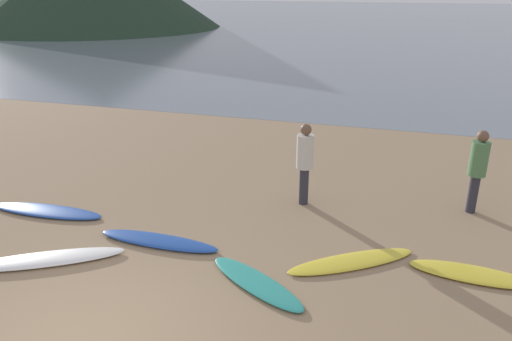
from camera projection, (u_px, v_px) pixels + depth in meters
The scene contains 10 objects.
ground_plane at pixel (272, 139), 15.33m from camera, with size 120.00×120.00×0.20m, color #997C5B.
ocean_water at pixel (380, 19), 61.47m from camera, with size 140.00×100.00×0.01m, color slate.
surfboard_0 at pixel (47, 211), 10.25m from camera, with size 2.52×0.58×0.08m, color #1E479E.
surfboard_1 at pixel (45, 259), 8.45m from camera, with size 2.67×0.54×0.10m, color white.
surfboard_2 at pixel (159, 241), 9.06m from camera, with size 2.36×0.50×0.09m, color #1E479E.
surfboard_3 at pixel (256, 283), 7.81m from camera, with size 2.01×0.52×0.08m, color teal.
surfboard_4 at pixel (352, 261), 8.42m from camera, with size 2.36×0.52×0.06m, color yellow.
surfboard_5 at pixel (472, 274), 8.05m from camera, with size 1.98×0.58×0.07m, color yellow.
person_1 at pixel (478, 165), 9.93m from camera, with size 0.36×0.36×1.77m.
person_2 at pixel (305, 158), 10.31m from camera, with size 0.36×0.36×1.78m.
Camera 1 is at (3.78, -4.16, 4.53)m, focal length 34.53 mm.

